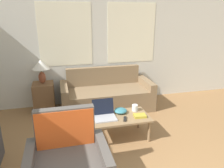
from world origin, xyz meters
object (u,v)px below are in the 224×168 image
at_px(laptop, 104,114).
at_px(cup_navy, 135,108).
at_px(couch, 106,96).
at_px(snack_bowl, 121,111).
at_px(tv_remote, 125,119).
at_px(coffee_table, 119,119).
at_px(table_lamp, 41,67).
at_px(book_red, 140,116).

distance_m(laptop, cup_navy, 0.57).
xyz_separation_m(couch, cup_navy, (0.25, -1.11, 0.17)).
xyz_separation_m(snack_bowl, tv_remote, (-0.00, -0.25, -0.03)).
xyz_separation_m(couch, laptop, (-0.31, -1.22, 0.18)).
height_order(coffee_table, snack_bowl, snack_bowl).
distance_m(table_lamp, laptop, 1.75).
bearing_deg(book_red, cup_navy, 90.16).
relative_size(book_red, tv_remote, 1.32).
height_order(cup_navy, snack_bowl, cup_navy).
bearing_deg(snack_bowl, couch, 89.42).
bearing_deg(coffee_table, snack_bowl, 61.19).
relative_size(cup_navy, book_red, 0.53).
distance_m(table_lamp, cup_navy, 2.05).
bearing_deg(couch, cup_navy, -77.36).
relative_size(cup_navy, snack_bowl, 0.50).
height_order(couch, table_lamp, table_lamp).
relative_size(couch, book_red, 9.30).
distance_m(table_lamp, book_red, 2.21).
bearing_deg(coffee_table, table_lamp, 131.49).
xyz_separation_m(coffee_table, cup_navy, (0.33, 0.14, 0.10)).
height_order(laptop, cup_navy, laptop).
bearing_deg(coffee_table, cup_navy, 23.15).
relative_size(table_lamp, snack_bowl, 2.27).
bearing_deg(table_lamp, coffee_table, -48.51).
bearing_deg(laptop, tv_remote, -27.89).
bearing_deg(cup_navy, book_red, -89.84).
distance_m(coffee_table, book_red, 0.35).
bearing_deg(tv_remote, snack_bowl, 89.91).
height_order(coffee_table, laptop, laptop).
distance_m(coffee_table, cup_navy, 0.37).
bearing_deg(laptop, book_red, -12.36).
distance_m(coffee_table, laptop, 0.25).
bearing_deg(tv_remote, laptop, 152.11).
height_order(table_lamp, cup_navy, table_lamp).
bearing_deg(snack_bowl, laptop, -162.38).
bearing_deg(snack_bowl, tv_remote, -90.09).
bearing_deg(coffee_table, tv_remote, -63.08).
xyz_separation_m(table_lamp, book_red, (1.55, -1.48, -0.56)).
bearing_deg(book_red, laptop, 167.64).
bearing_deg(couch, coffee_table, -93.58).
relative_size(laptop, tv_remote, 2.25).
height_order(couch, snack_bowl, couch).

